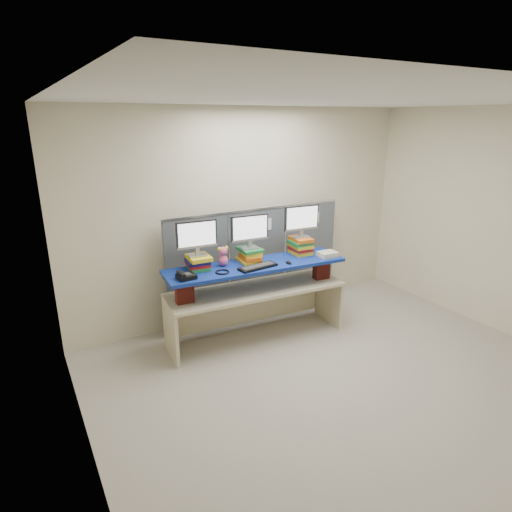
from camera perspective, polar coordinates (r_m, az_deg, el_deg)
room at (r=4.24m, az=12.41°, el=0.41°), size 5.00×4.00×2.80m
cubicle_partition at (r=5.80m, az=0.17°, el=-0.96°), size 2.60×0.06×1.53m
desk at (r=5.28m, az=0.00°, el=-5.65°), size 2.24×0.84×0.67m
brick_pier_left at (r=4.85m, az=-9.51°, el=-4.66°), size 0.21×0.13×0.27m
brick_pier_right at (r=5.56m, az=8.70°, el=-1.65°), size 0.21×0.13×0.27m
blue_board at (r=5.13m, az=0.00°, el=-1.28°), size 2.25×0.75×0.04m
book_stack_left at (r=4.97m, az=-7.73°, el=-0.82°), size 0.29×0.32×0.16m
book_stack_center at (r=5.19m, az=-0.81°, el=0.16°), size 0.28×0.33×0.17m
book_stack_right at (r=5.50m, az=5.95°, el=1.41°), size 0.27×0.33×0.22m
monitor_left at (r=4.88m, az=-7.90°, el=2.64°), size 0.47×0.15×0.41m
monitor_center at (r=5.10m, az=-0.85°, el=3.54°), size 0.47×0.15×0.41m
monitor_right at (r=5.41m, az=6.09°, el=4.87°), size 0.47×0.15×0.41m
keyboard at (r=4.98m, az=0.23°, el=-1.44°), size 0.49×0.21×0.03m
mouse at (r=5.14m, az=4.37°, el=-0.85°), size 0.07×0.10×0.03m
desk_phone at (r=4.71m, az=-9.37°, el=-2.66°), size 0.20×0.18×0.08m
headset at (r=4.85m, az=-4.51°, el=-2.12°), size 0.17×0.17×0.02m
plush_toy at (r=5.04m, az=-4.40°, el=0.01°), size 0.14×0.10×0.24m
binder_stack at (r=5.47m, az=9.50°, el=0.25°), size 0.25×0.20×0.06m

